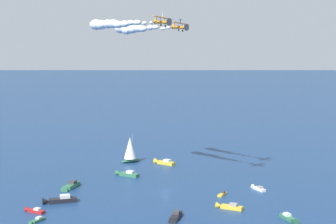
{
  "coord_description": "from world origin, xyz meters",
  "views": [
    {
      "loc": [
        115.4,
        134.29,
        48.65
      ],
      "look_at": [
        -0.06,
        1.25,
        26.54
      ],
      "focal_mm": 58.69,
      "sensor_mm": 36.0,
      "label": 1
    }
  ],
  "objects_px": {
    "motorboat_near_centre": "(163,162)",
    "biplane_wingman": "(162,22)",
    "biplane_lead": "(180,27)",
    "motorboat_outer_ring_e": "(222,194)",
    "motorboat_ahead": "(175,217)",
    "wingwalker_lead": "(180,20)",
    "motorboat_trailing": "(58,200)",
    "motorboat_outer_ring_a": "(290,218)",
    "motorboat_offshore": "(126,174)",
    "sailboat_far_port": "(130,149)",
    "motorboat_far_stbd": "(70,186)",
    "motorboat_mid_cluster": "(258,188)",
    "motorboat_outer_ring_d": "(34,211)",
    "wingwalker_wingman": "(163,14)",
    "motorboat_outer_ring_c": "(228,207)",
    "motorboat_outer_ring_b": "(36,221)"
  },
  "relations": [
    {
      "from": "motorboat_near_centre",
      "to": "motorboat_trailing",
      "type": "xyz_separation_m",
      "value": [
        59.76,
        20.21,
        0.07
      ]
    },
    {
      "from": "motorboat_offshore",
      "to": "motorboat_outer_ring_c",
      "type": "relative_size",
      "value": 1.15
    },
    {
      "from": "sailboat_far_port",
      "to": "motorboat_outer_ring_c",
      "type": "height_order",
      "value": "sailboat_far_port"
    },
    {
      "from": "biplane_wingman",
      "to": "motorboat_far_stbd",
      "type": "bearing_deg",
      "value": -61.03
    },
    {
      "from": "motorboat_mid_cluster",
      "to": "motorboat_outer_ring_a",
      "type": "xyz_separation_m",
      "value": [
        18.3,
        26.64,
        0.08
      ]
    },
    {
      "from": "biplane_lead",
      "to": "wingwalker_lead",
      "type": "relative_size",
      "value": 4.83
    },
    {
      "from": "motorboat_outer_ring_d",
      "to": "biplane_wingman",
      "type": "bearing_deg",
      "value": 160.82
    },
    {
      "from": "motorboat_outer_ring_d",
      "to": "motorboat_outer_ring_e",
      "type": "bearing_deg",
      "value": 156.49
    },
    {
      "from": "motorboat_ahead",
      "to": "wingwalker_wingman",
      "type": "height_order",
      "value": "wingwalker_wingman"
    },
    {
      "from": "biplane_lead",
      "to": "motorboat_outer_ring_e",
      "type": "bearing_deg",
      "value": 103.76
    },
    {
      "from": "motorboat_mid_cluster",
      "to": "sailboat_far_port",
      "type": "bearing_deg",
      "value": -84.19
    },
    {
      "from": "motorboat_outer_ring_d",
      "to": "biplane_lead",
      "type": "xyz_separation_m",
      "value": [
        -50.1,
        7.51,
        53.41
      ]
    },
    {
      "from": "motorboat_ahead",
      "to": "wingwalker_lead",
      "type": "xyz_separation_m",
      "value": [
        -23.66,
        -24.09,
        55.4
      ]
    },
    {
      "from": "biplane_lead",
      "to": "motorboat_mid_cluster",
      "type": "bearing_deg",
      "value": 133.57
    },
    {
      "from": "motorboat_mid_cluster",
      "to": "motorboat_outer_ring_b",
      "type": "bearing_deg",
      "value": -14.05
    },
    {
      "from": "motorboat_outer_ring_b",
      "to": "motorboat_far_stbd",
      "type": "bearing_deg",
      "value": -135.91
    },
    {
      "from": "motorboat_offshore",
      "to": "motorboat_trailing",
      "type": "xyz_separation_m",
      "value": [
        36.36,
        14.04,
        0.08
      ]
    },
    {
      "from": "motorboat_outer_ring_d",
      "to": "biplane_lead",
      "type": "distance_m",
      "value": 73.62
    },
    {
      "from": "motorboat_ahead",
      "to": "motorboat_outer_ring_e",
      "type": "height_order",
      "value": "motorboat_ahead"
    },
    {
      "from": "motorboat_outer_ring_a",
      "to": "motorboat_outer_ring_b",
      "type": "height_order",
      "value": "motorboat_outer_ring_a"
    },
    {
      "from": "motorboat_trailing",
      "to": "motorboat_outer_ring_e",
      "type": "height_order",
      "value": "motorboat_trailing"
    },
    {
      "from": "motorboat_outer_ring_c",
      "to": "biplane_wingman",
      "type": "distance_m",
      "value": 59.03
    },
    {
      "from": "sailboat_far_port",
      "to": "motorboat_outer_ring_b",
      "type": "height_order",
      "value": "sailboat_far_port"
    },
    {
      "from": "wingwalker_lead",
      "to": "wingwalker_wingman",
      "type": "height_order",
      "value": "wingwalker_wingman"
    },
    {
      "from": "motorboat_outer_ring_e",
      "to": "motorboat_outer_ring_a",
      "type": "bearing_deg",
      "value": 82.15
    },
    {
      "from": "motorboat_far_stbd",
      "to": "motorboat_mid_cluster",
      "type": "relative_size",
      "value": 1.47
    },
    {
      "from": "motorboat_near_centre",
      "to": "motorboat_outer_ring_b",
      "type": "distance_m",
      "value": 80.54
    },
    {
      "from": "motorboat_ahead",
      "to": "wingwalker_lead",
      "type": "height_order",
      "value": "wingwalker_lead"
    },
    {
      "from": "motorboat_trailing",
      "to": "motorboat_offshore",
      "type": "bearing_deg",
      "value": -158.89
    },
    {
      "from": "wingwalker_lead",
      "to": "motorboat_trailing",
      "type": "bearing_deg",
      "value": -15.82
    },
    {
      "from": "motorboat_far_stbd",
      "to": "motorboat_offshore",
      "type": "relative_size",
      "value": 1.01
    },
    {
      "from": "motorboat_outer_ring_d",
      "to": "wingwalker_wingman",
      "type": "distance_m",
      "value": 69.62
    },
    {
      "from": "motorboat_outer_ring_c",
      "to": "motorboat_mid_cluster",
      "type": "bearing_deg",
      "value": -160.95
    },
    {
      "from": "motorboat_outer_ring_c",
      "to": "motorboat_outer_ring_a",
      "type": "bearing_deg",
      "value": 104.47
    },
    {
      "from": "wingwalker_lead",
      "to": "biplane_wingman",
      "type": "xyz_separation_m",
      "value": [
        12.57,
        5.63,
        -0.9
      ]
    },
    {
      "from": "motorboat_near_centre",
      "to": "motorboat_ahead",
      "type": "xyz_separation_m",
      "value": [
        43.23,
        55.69,
        -0.08
      ]
    },
    {
      "from": "motorboat_far_stbd",
      "to": "wingwalker_wingman",
      "type": "xyz_separation_m",
      "value": [
        -16.38,
        29.15,
        56.56
      ]
    },
    {
      "from": "sailboat_far_port",
      "to": "motorboat_far_stbd",
      "type": "relative_size",
      "value": 1.21
    },
    {
      "from": "motorboat_near_centre",
      "to": "wingwalker_lead",
      "type": "distance_m",
      "value": 66.65
    },
    {
      "from": "motorboat_outer_ring_d",
      "to": "wingwalker_lead",
      "type": "bearing_deg",
      "value": 171.51
    },
    {
      "from": "motorboat_near_centre",
      "to": "motorboat_outer_ring_c",
      "type": "relative_size",
      "value": 1.17
    },
    {
      "from": "motorboat_near_centre",
      "to": "motorboat_outer_ring_a",
      "type": "height_order",
      "value": "motorboat_near_centre"
    },
    {
      "from": "biplane_lead",
      "to": "wingwalker_wingman",
      "type": "relative_size",
      "value": 4.16
    },
    {
      "from": "motorboat_trailing",
      "to": "biplane_lead",
      "type": "relative_size",
      "value": 1.43
    },
    {
      "from": "motorboat_mid_cluster",
      "to": "motorboat_trailing",
      "type": "bearing_deg",
      "value": -27.65
    },
    {
      "from": "motorboat_offshore",
      "to": "sailboat_far_port",
      "type": "bearing_deg",
      "value": -130.75
    },
    {
      "from": "motorboat_outer_ring_c",
      "to": "wingwalker_lead",
      "type": "bearing_deg",
      "value": -100.97
    },
    {
      "from": "motorboat_near_centre",
      "to": "biplane_wingman",
      "type": "bearing_deg",
      "value": 49.19
    },
    {
      "from": "motorboat_outer_ring_c",
      "to": "motorboat_far_stbd",
      "type": "bearing_deg",
      "value": -65.09
    },
    {
      "from": "motorboat_far_stbd",
      "to": "motorboat_outer_ring_c",
      "type": "relative_size",
      "value": 1.16
    }
  ]
}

